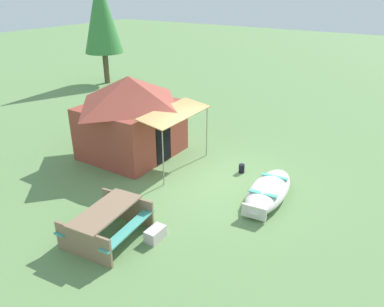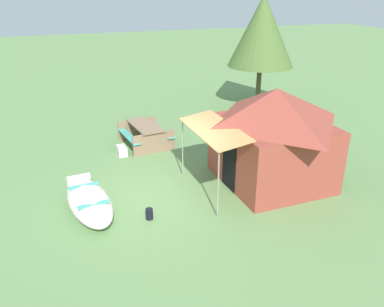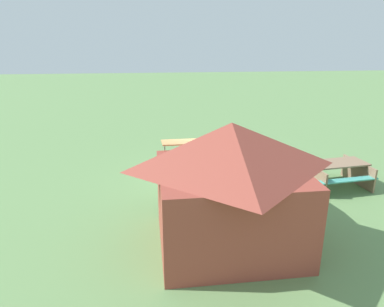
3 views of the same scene
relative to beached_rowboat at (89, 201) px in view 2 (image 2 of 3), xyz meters
name	(u,v)px [view 2 (image 2 of 3)]	position (x,y,z in m)	size (l,w,h in m)	color
ground_plane	(158,198)	(0.09, 1.80, -0.24)	(80.00, 80.00, 0.00)	#658C52
beached_rowboat	(89,201)	(0.00, 0.00, 0.00)	(2.77, 1.27, 0.46)	silver
canvas_cabin_tent	(273,135)	(0.23, 5.16, 1.18)	(3.22, 3.83, 2.75)	#9C4033
picnic_table	(145,132)	(-3.74, 2.46, 0.25)	(1.97, 1.70, 0.77)	#8E6F54
cooler_box	(122,151)	(-3.19, 1.48, -0.09)	(0.51, 0.30, 0.30)	silver
fuel_can	(149,214)	(1.00, 1.31, -0.10)	(0.18, 0.18, 0.28)	black
pine_tree_back_right	(262,31)	(-6.81, 8.72, 3.16)	(2.98, 2.98, 4.96)	#493F24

